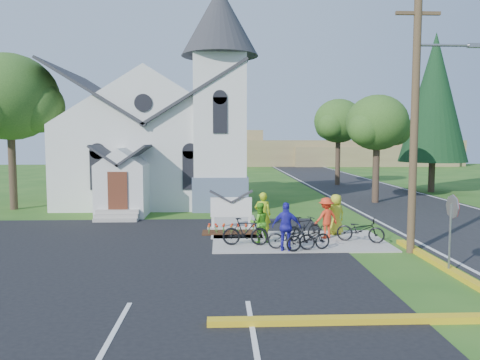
{
  "coord_description": "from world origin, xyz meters",
  "views": [
    {
      "loc": [
        -1.69,
        -18.15,
        4.17
      ],
      "look_at": [
        -0.72,
        5.0,
        2.14
      ],
      "focal_mm": 35.0,
      "sensor_mm": 36.0,
      "label": 1
    }
  ],
  "objects_px": {
    "bike_0": "(291,237)",
    "cyclist_2": "(286,227)",
    "bike_1": "(245,232)",
    "bike_4": "(360,230)",
    "utility_pole": "(417,105)",
    "church_sign": "(231,208)",
    "cyclist_1": "(259,223)",
    "stop_sign": "(452,217)",
    "bike_2": "(308,238)",
    "cyclist_3": "(326,218)",
    "cyclist_0": "(263,215)",
    "bike_3": "(304,228)",
    "cyclist_4": "(336,214)"
  },
  "relations": [
    {
      "from": "cyclist_4",
      "to": "church_sign",
      "type": "bearing_deg",
      "value": -40.66
    },
    {
      "from": "bike_1",
      "to": "bike_3",
      "type": "distance_m",
      "value": 2.54
    },
    {
      "from": "bike_3",
      "to": "cyclist_1",
      "type": "bearing_deg",
      "value": 74.19
    },
    {
      "from": "stop_sign",
      "to": "bike_4",
      "type": "height_order",
      "value": "stop_sign"
    },
    {
      "from": "church_sign",
      "to": "cyclist_4",
      "type": "height_order",
      "value": "cyclist_4"
    },
    {
      "from": "cyclist_0",
      "to": "cyclist_3",
      "type": "relative_size",
      "value": 1.12
    },
    {
      "from": "stop_sign",
      "to": "cyclist_0",
      "type": "height_order",
      "value": "stop_sign"
    },
    {
      "from": "stop_sign",
      "to": "cyclist_0",
      "type": "relative_size",
      "value": 1.3
    },
    {
      "from": "cyclist_1",
      "to": "cyclist_2",
      "type": "distance_m",
      "value": 1.66
    },
    {
      "from": "stop_sign",
      "to": "bike_0",
      "type": "height_order",
      "value": "stop_sign"
    },
    {
      "from": "utility_pole",
      "to": "bike_0",
      "type": "distance_m",
      "value": 6.6
    },
    {
      "from": "utility_pole",
      "to": "stop_sign",
      "type": "bearing_deg",
      "value": -88.51
    },
    {
      "from": "cyclist_3",
      "to": "bike_3",
      "type": "relative_size",
      "value": 1.03
    },
    {
      "from": "bike_0",
      "to": "bike_2",
      "type": "relative_size",
      "value": 0.99
    },
    {
      "from": "bike_1",
      "to": "bike_2",
      "type": "xyz_separation_m",
      "value": [
        2.28,
        -0.93,
        -0.07
      ]
    },
    {
      "from": "bike_1",
      "to": "cyclist_3",
      "type": "xyz_separation_m",
      "value": [
        3.44,
        1.21,
        0.31
      ]
    },
    {
      "from": "cyclist_2",
      "to": "bike_4",
      "type": "relative_size",
      "value": 0.95
    },
    {
      "from": "stop_sign",
      "to": "cyclist_2",
      "type": "relative_size",
      "value": 1.37
    },
    {
      "from": "stop_sign",
      "to": "bike_2",
      "type": "bearing_deg",
      "value": 142.28
    },
    {
      "from": "church_sign",
      "to": "bike_1",
      "type": "relative_size",
      "value": 1.23
    },
    {
      "from": "bike_1",
      "to": "bike_4",
      "type": "relative_size",
      "value": 0.95
    },
    {
      "from": "bike_4",
      "to": "stop_sign",
      "type": "bearing_deg",
      "value": -136.28
    },
    {
      "from": "church_sign",
      "to": "cyclist_2",
      "type": "height_order",
      "value": "cyclist_2"
    },
    {
      "from": "bike_3",
      "to": "bike_1",
      "type": "bearing_deg",
      "value": 82.84
    },
    {
      "from": "cyclist_2",
      "to": "bike_4",
      "type": "bearing_deg",
      "value": -145.65
    },
    {
      "from": "church_sign",
      "to": "utility_pole",
      "type": "xyz_separation_m",
      "value": [
        6.56,
        -4.7,
        4.38
      ]
    },
    {
      "from": "church_sign",
      "to": "utility_pole",
      "type": "distance_m",
      "value": 9.18
    },
    {
      "from": "utility_pole",
      "to": "stop_sign",
      "type": "relative_size",
      "value": 4.03
    },
    {
      "from": "bike_1",
      "to": "bike_3",
      "type": "relative_size",
      "value": 1.08
    },
    {
      "from": "cyclist_1",
      "to": "bike_2",
      "type": "relative_size",
      "value": 0.9
    },
    {
      "from": "bike_0",
      "to": "cyclist_2",
      "type": "distance_m",
      "value": 0.52
    },
    {
      "from": "utility_pole",
      "to": "bike_1",
      "type": "relative_size",
      "value": 5.58
    },
    {
      "from": "cyclist_4",
      "to": "bike_3",
      "type": "bearing_deg",
      "value": 14.65
    },
    {
      "from": "bike_0",
      "to": "bike_2",
      "type": "xyz_separation_m",
      "value": [
        0.6,
        -0.19,
        0.0
      ]
    },
    {
      "from": "stop_sign",
      "to": "bike_4",
      "type": "distance_m",
      "value": 4.76
    },
    {
      "from": "church_sign",
      "to": "cyclist_3",
      "type": "distance_m",
      "value": 4.52
    },
    {
      "from": "cyclist_0",
      "to": "cyclist_3",
      "type": "height_order",
      "value": "cyclist_0"
    },
    {
      "from": "bike_1",
      "to": "cyclist_2",
      "type": "xyz_separation_m",
      "value": [
        1.47,
        -0.92,
        0.36
      ]
    },
    {
      "from": "bike_1",
      "to": "cyclist_3",
      "type": "relative_size",
      "value": 1.05
    },
    {
      "from": "cyclist_1",
      "to": "cyclist_4",
      "type": "xyz_separation_m",
      "value": [
        3.45,
        1.48,
        0.07
      ]
    },
    {
      "from": "church_sign",
      "to": "cyclist_0",
      "type": "height_order",
      "value": "cyclist_0"
    },
    {
      "from": "bike_2",
      "to": "utility_pole",
      "type": "bearing_deg",
      "value": -112.08
    },
    {
      "from": "bike_2",
      "to": "cyclist_3",
      "type": "xyz_separation_m",
      "value": [
        1.15,
        2.14,
        0.38
      ]
    },
    {
      "from": "bike_0",
      "to": "cyclist_1",
      "type": "height_order",
      "value": "cyclist_1"
    },
    {
      "from": "bike_1",
      "to": "bike_0",
      "type": "bearing_deg",
      "value": -108.84
    },
    {
      "from": "utility_pole",
      "to": "bike_2",
      "type": "distance_m",
      "value": 6.2
    },
    {
      "from": "utility_pole",
      "to": "cyclist_3",
      "type": "relative_size",
      "value": 5.88
    },
    {
      "from": "bike_0",
      "to": "cyclist_2",
      "type": "height_order",
      "value": "cyclist_2"
    },
    {
      "from": "bike_0",
      "to": "cyclist_4",
      "type": "relative_size",
      "value": 1.01
    },
    {
      "from": "church_sign",
      "to": "cyclist_1",
      "type": "distance_m",
      "value": 3.18
    }
  ]
}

